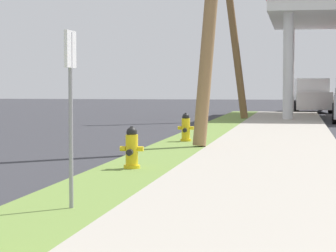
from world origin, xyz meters
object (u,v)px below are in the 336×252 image
Objects in this scene: fire_hydrant_third at (186,129)px; utility_pole_background at (233,23)px; street_sign_post at (70,82)px; fire_hydrant_second at (132,150)px; truck_white_at_forecourt at (309,97)px.

utility_pole_background reaches higher than fire_hydrant_third.
fire_hydrant_second is at bearing 92.95° from street_sign_post.
fire_hydrant_third is at bearing 90.03° from fire_hydrant_second.
street_sign_post is (0.22, -4.25, 1.19)m from fire_hydrant_second.
street_sign_post reaches higher than truck_white_at_forecourt.
street_sign_post is at bearing -88.81° from fire_hydrant_third.
truck_white_at_forecourt is (3.55, 31.51, 0.47)m from fire_hydrant_second.
fire_hydrant_second is 6.44m from fire_hydrant_third.
truck_white_at_forecourt is (3.33, 35.76, -0.72)m from street_sign_post.
fire_hydrant_second is at bearing -96.43° from truck_white_at_forecourt.
utility_pole_background is (0.04, 13.45, 3.85)m from fire_hydrant_third.
fire_hydrant_second is at bearing -89.97° from fire_hydrant_third.
fire_hydrant_third is 13.99m from utility_pole_background.
fire_hydrant_third is at bearing 91.19° from street_sign_post.
truck_white_at_forecourt is at bearing 84.68° from street_sign_post.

